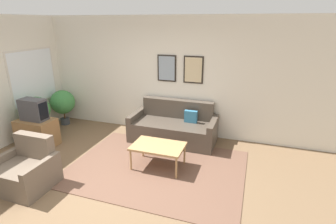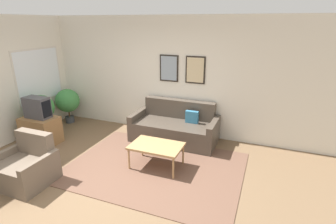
{
  "view_description": "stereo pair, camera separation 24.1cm",
  "coord_description": "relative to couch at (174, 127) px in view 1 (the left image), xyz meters",
  "views": [
    {
      "loc": [
        2.17,
        -3.13,
        2.56
      ],
      "look_at": [
        0.59,
        1.54,
        0.85
      ],
      "focal_mm": 28.0,
      "sensor_mm": 36.0,
      "label": 1
    },
    {
      "loc": [
        2.39,
        -3.05,
        2.56
      ],
      "look_at": [
        0.59,
        1.54,
        0.85
      ],
      "focal_mm": 28.0,
      "sensor_mm": 36.0,
      "label": 2
    }
  ],
  "objects": [
    {
      "name": "ground_plane",
      "position": [
        -0.55,
        -2.07,
        -0.3
      ],
      "size": [
        16.0,
        16.0,
        0.0
      ],
      "primitive_type": "plane",
      "color": "brown"
    },
    {
      "name": "wall_back",
      "position": [
        -0.54,
        0.47,
        1.05
      ],
      "size": [
        8.0,
        0.09,
        2.7
      ],
      "color": "silver",
      "rests_on": "ground_plane"
    },
    {
      "name": "armchair",
      "position": [
        -1.75,
        -2.45,
        -0.03
      ],
      "size": [
        0.87,
        0.76,
        0.81
      ],
      "rotation": [
        0.0,
        0.0,
        -0.1
      ],
      "color": "#6B5B4C",
      "rests_on": "ground_plane"
    },
    {
      "name": "potted_plant_tall",
      "position": [
        -3.0,
        -0.84,
        0.33
      ],
      "size": [
        0.59,
        0.59,
        0.96
      ],
      "color": "slate",
      "rests_on": "ground_plane"
    },
    {
      "name": "potted_plant_by_window",
      "position": [
        -3.0,
        0.01,
        0.28
      ],
      "size": [
        0.61,
        0.61,
        0.91
      ],
      "color": "#383D42",
      "rests_on": "ground_plane"
    },
    {
      "name": "couch",
      "position": [
        0.0,
        0.0,
        0.0
      ],
      "size": [
        1.89,
        0.9,
        0.87
      ],
      "color": "#4C4238",
      "rests_on": "ground_plane"
    },
    {
      "name": "area_rug",
      "position": [
        0.07,
        -1.27,
        -0.3
      ],
      "size": [
        3.13,
        2.32,
        0.01
      ],
      "color": "brown",
      "rests_on": "ground_plane"
    },
    {
      "name": "coffee_table",
      "position": [
        0.08,
        -1.22,
        0.1
      ],
      "size": [
        0.93,
        0.61,
        0.44
      ],
      "color": "#A87F51",
      "rests_on": "ground_plane"
    },
    {
      "name": "tv_stand",
      "position": [
        -2.7,
        -1.22,
        -0.0
      ],
      "size": [
        0.77,
        0.51,
        0.59
      ],
      "color": "olive",
      "rests_on": "ground_plane"
    },
    {
      "name": "tv",
      "position": [
        -2.69,
        -1.22,
        0.52
      ],
      "size": [
        0.54,
        0.28,
        0.45
      ],
      "color": "#424247",
      "rests_on": "tv_stand"
    }
  ]
}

